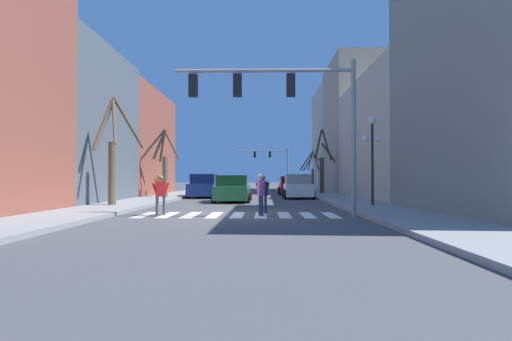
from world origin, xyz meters
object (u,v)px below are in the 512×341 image
object	(u,v)px
car_at_intersection	(226,183)
street_tree_right_far	(113,156)
street_tree_right_mid	(312,170)
pedestrian_on_left_sidewalk	(161,192)
pedestrian_on_right_sidewalk	(261,191)
pedestrian_crossing_street	(158,183)
street_tree_right_near	(323,165)
car_parked_right_near	(204,187)
street_lamp_right_corner	(372,142)
traffic_signal_near	(285,100)
street_tree_left_far	(163,164)
car_parked_left_mid	(298,187)
traffic_signal_far	(272,159)
car_parked_left_far	(233,189)
car_parked_left_near	(290,186)
pedestrian_waiting_at_curb	(263,191)

from	to	relation	value
car_at_intersection	street_tree_right_far	bearing A→B (deg)	174.33
street_tree_right_mid	pedestrian_on_left_sidewalk	bearing A→B (deg)	-107.67
pedestrian_on_right_sidewalk	pedestrian_crossing_street	bearing A→B (deg)	-166.76
street_tree_right_mid	street_tree_right_near	bearing A→B (deg)	-91.67
car_parked_right_near	street_tree_right_near	xyz separation A→B (m)	(9.53, 5.69, 1.75)
street_lamp_right_corner	street_tree_right_far	size ratio (longest dim) A/B	0.80
pedestrian_crossing_street	street_tree_right_far	xyz separation A→B (m)	(0.40, -9.59, 1.43)
traffic_signal_near	pedestrian_crossing_street	world-z (taller)	traffic_signal_near
pedestrian_on_right_sidewalk	street_tree_left_far	world-z (taller)	street_tree_left_far
pedestrian_on_right_sidewalk	car_at_intersection	bearing A→B (deg)	171.71
car_parked_left_mid	street_tree_right_near	distance (m)	7.47
street_tree_right_mid	traffic_signal_far	bearing A→B (deg)	111.21
car_parked_left_far	pedestrian_on_left_sidewalk	world-z (taller)	car_parked_left_far
traffic_signal_far	pedestrian_crossing_street	bearing A→B (deg)	-108.03
traffic_signal_near	street_lamp_right_corner	bearing A→B (deg)	44.92
car_parked_left_near	pedestrian_on_right_sidewalk	world-z (taller)	pedestrian_on_right_sidewalk
traffic_signal_near	car_parked_left_near	size ratio (longest dim) A/B	1.43
traffic_signal_far	street_tree_left_far	bearing A→B (deg)	-105.85
pedestrian_crossing_street	street_tree_right_near	distance (m)	14.37
car_at_intersection	pedestrian_on_right_sidewalk	xyz separation A→B (m)	(4.36, -32.27, 0.14)
car_at_intersection	street_tree_left_far	xyz separation A→B (m)	(-2.46, -20.09, 1.61)
traffic_signal_near	pedestrian_on_right_sidewalk	world-z (taller)	traffic_signal_near
traffic_signal_far	street_tree_right_near	xyz separation A→B (m)	(3.98, -20.82, -1.61)
car_at_intersection	street_tree_right_near	xyz separation A→B (m)	(9.61, -12.41, 1.75)
street_tree_left_far	street_lamp_right_corner	bearing A→B (deg)	-33.98
pedestrian_on_left_sidewalk	pedestrian_crossing_street	bearing A→B (deg)	89.10
car_parked_right_near	car_parked_left_far	bearing A→B (deg)	-153.55
street_lamp_right_corner	pedestrian_on_left_sidewalk	xyz separation A→B (m)	(-9.17, -3.83, -2.24)
car_parked_left_far	pedestrian_crossing_street	xyz separation A→B (m)	(-5.80, 4.41, 0.32)
car_parked_left_mid	street_tree_right_near	size ratio (longest dim) A/B	0.73
traffic_signal_near	traffic_signal_far	xyz separation A→B (m)	(0.36, 41.05, -0.16)
car_parked_left_near	pedestrian_on_right_sidewalk	bearing A→B (deg)	173.15
street_lamp_right_corner	car_parked_left_mid	size ratio (longest dim) A/B	1.03
car_parked_right_near	street_tree_right_near	distance (m)	11.24
pedestrian_waiting_at_curb	pedestrian_crossing_street	distance (m)	14.85
car_parked_left_near	street_tree_right_near	distance (m)	3.38
traffic_signal_near	pedestrian_on_left_sidewalk	world-z (taller)	traffic_signal_near
car_parked_right_near	pedestrian_on_right_sidewalk	distance (m)	14.81
car_parked_left_near	pedestrian_waiting_at_curb	xyz separation A→B (m)	(-2.40, -19.75, 0.16)
car_at_intersection	pedestrian_crossing_street	size ratio (longest dim) A/B	2.87
car_parked_left_far	street_tree_left_far	distance (m)	6.13
car_parked_right_near	car_parked_left_far	xyz separation A→B (m)	(2.51, -5.05, -0.05)
pedestrian_on_left_sidewalk	pedestrian_on_right_sidewalk	distance (m)	3.88
traffic_signal_far	street_lamp_right_corner	bearing A→B (deg)	-83.72
car_at_intersection	pedestrian_waiting_at_curb	distance (m)	31.78
street_lamp_right_corner	street_tree_left_far	xyz separation A→B (m)	(-12.12, 8.17, -0.74)
pedestrian_on_left_sidewalk	street_lamp_right_corner	bearing A→B (deg)	6.25
street_tree_right_near	street_tree_right_mid	xyz separation A→B (m)	(0.29, 9.83, -0.15)
pedestrian_waiting_at_curb	pedestrian_on_right_sidewalk	bearing A→B (deg)	-127.59
traffic_signal_near	pedestrian_waiting_at_curb	size ratio (longest dim) A/B	4.35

